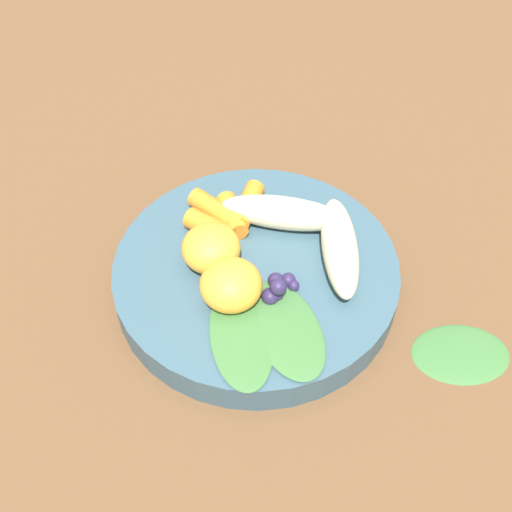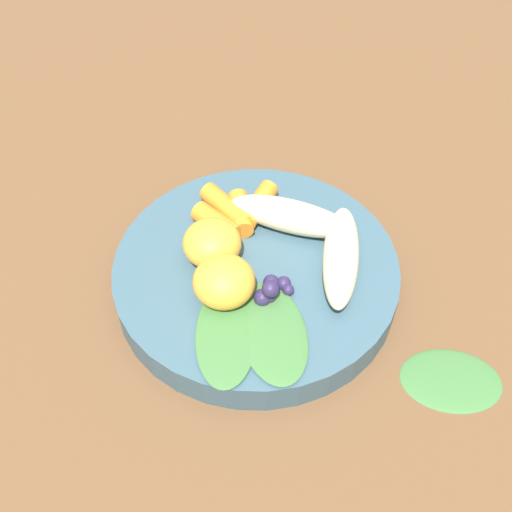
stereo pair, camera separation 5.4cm
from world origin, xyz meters
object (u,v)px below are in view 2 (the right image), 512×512
(orange_segment_near, at_px, (224,281))
(kale_leaf_stray, at_px, (451,379))
(bowl, at_px, (256,274))
(banana_peeled_left, at_px, (290,216))
(banana_peeled_right, at_px, (341,256))

(orange_segment_near, xyz_separation_m, kale_leaf_stray, (-0.16, 0.11, -0.05))
(bowl, bearing_deg, banana_peeled_left, -140.82)
(bowl, bearing_deg, kale_leaf_stray, 132.72)
(bowl, distance_m, kale_leaf_stray, 0.19)
(kale_leaf_stray, bearing_deg, banana_peeled_left, 136.35)
(bowl, height_order, banana_peeled_left, banana_peeled_left)
(banana_peeled_right, height_order, kale_leaf_stray, banana_peeled_right)
(banana_peeled_left, height_order, kale_leaf_stray, banana_peeled_left)
(banana_peeled_left, xyz_separation_m, orange_segment_near, (0.08, 0.06, 0.00))
(banana_peeled_left, distance_m, orange_segment_near, 0.10)
(bowl, height_order, kale_leaf_stray, bowl)
(bowl, bearing_deg, banana_peeled_right, 161.15)
(orange_segment_near, bearing_deg, bowl, -141.12)
(banana_peeled_left, xyz_separation_m, banana_peeled_right, (-0.03, 0.06, 0.00))
(bowl, relative_size, orange_segment_near, 4.88)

